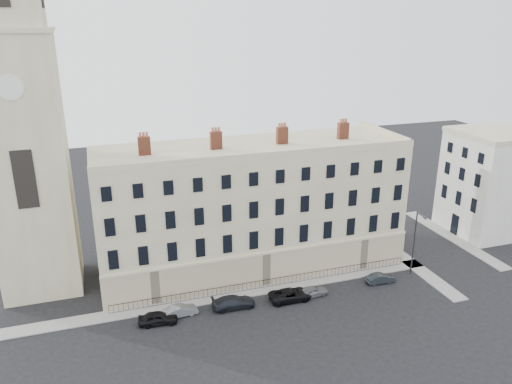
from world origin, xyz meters
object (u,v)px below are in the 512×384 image
car_a (158,318)px  streetlamp (415,241)px  car_c (233,302)px  car_d (290,295)px  car_e (313,291)px  car_f (380,278)px  car_b (180,311)px

car_a → streetlamp: 30.51m
car_a → streetlamp: size_ratio=0.49×
car_c → car_d: car_c is taller
car_c → car_a: bearing=95.1°
car_c → car_e: size_ratio=1.34×
car_d → car_f: bearing=-87.9°
car_a → streetlamp: (30.27, 0.83, 3.73)m
car_b → car_c: size_ratio=0.77×
car_f → car_a: bearing=92.9°
car_a → car_f: 25.65m
car_d → car_e: size_ratio=1.37×
streetlamp → car_e: bearing=-175.8°
car_e → car_f: car_e is taller
car_d → car_e: bearing=-89.2°
car_b → car_d: car_d is taller
car_f → streetlamp: bearing=-79.5°
car_a → car_f: car_a is taller
streetlamp → car_f: bearing=-171.6°
car_c → car_e: car_c is taller
car_d → streetlamp: streetlamp is taller
car_c → car_e: bearing=-91.2°
car_d → streetlamp: (15.97, 0.87, 3.74)m
car_e → streetlamp: (13.30, 0.88, 3.81)m
car_d → car_e: car_d is taller
car_c → car_b: bearing=89.0°
car_d → streetlamp: 16.42m
streetlamp → car_c: bearing=-178.5°
car_c → car_d: bearing=-92.5°
streetlamp → car_a: bearing=-178.0°
car_b → car_d: bearing=-99.6°
car_f → car_c: bearing=91.7°
car_e → streetlamp: streetlamp is taller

